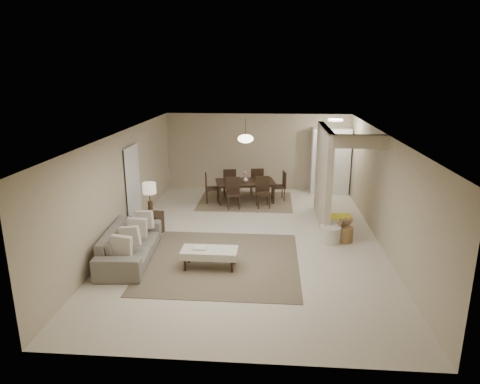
# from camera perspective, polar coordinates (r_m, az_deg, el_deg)

# --- Properties ---
(floor) EXTENTS (9.00, 9.00, 0.00)m
(floor) POSITION_cam_1_polar(r_m,az_deg,el_deg) (10.23, 1.31, -6.19)
(floor) COLOR beige
(floor) RESTS_ON ground
(ceiling) EXTENTS (9.00, 9.00, 0.00)m
(ceiling) POSITION_cam_1_polar(r_m,az_deg,el_deg) (9.58, 1.40, 7.80)
(ceiling) COLOR white
(ceiling) RESTS_ON back_wall
(back_wall) EXTENTS (6.00, 0.00, 6.00)m
(back_wall) POSITION_cam_1_polar(r_m,az_deg,el_deg) (14.22, 2.34, 5.38)
(back_wall) COLOR tan
(back_wall) RESTS_ON floor
(left_wall) EXTENTS (0.00, 9.00, 9.00)m
(left_wall) POSITION_cam_1_polar(r_m,az_deg,el_deg) (10.42, -15.35, 0.89)
(left_wall) COLOR tan
(left_wall) RESTS_ON floor
(right_wall) EXTENTS (0.00, 9.00, 9.00)m
(right_wall) POSITION_cam_1_polar(r_m,az_deg,el_deg) (10.13, 18.55, 0.19)
(right_wall) COLOR tan
(right_wall) RESTS_ON floor
(partition) EXTENTS (0.15, 2.50, 2.50)m
(partition) POSITION_cam_1_polar(r_m,az_deg,el_deg) (11.11, 11.03, 2.08)
(partition) COLOR tan
(partition) RESTS_ON floor
(doorway) EXTENTS (0.04, 0.90, 2.04)m
(doorway) POSITION_cam_1_polar(r_m,az_deg,el_deg) (11.02, -14.09, 0.54)
(doorway) COLOR black
(doorway) RESTS_ON floor
(pantry_cabinet) EXTENTS (1.20, 0.55, 2.10)m
(pantry_cabinet) POSITION_cam_1_polar(r_m,az_deg,el_deg) (14.03, 11.94, 4.07)
(pantry_cabinet) COLOR white
(pantry_cabinet) RESTS_ON floor
(flush_light) EXTENTS (0.44, 0.44, 0.05)m
(flush_light) POSITION_cam_1_polar(r_m,az_deg,el_deg) (12.87, 12.61, 9.35)
(flush_light) COLOR white
(flush_light) RESTS_ON ceiling
(living_rug) EXTENTS (3.20, 3.20, 0.01)m
(living_rug) POSITION_cam_1_polar(r_m,az_deg,el_deg) (9.06, -2.50, -9.23)
(living_rug) COLOR brown
(living_rug) RESTS_ON floor
(sofa) EXTENTS (2.39, 1.08, 0.68)m
(sofa) POSITION_cam_1_polar(r_m,az_deg,el_deg) (9.34, -14.45, -6.71)
(sofa) COLOR slate
(sofa) RESTS_ON floor
(ottoman_bench) EXTENTS (1.13, 0.52, 0.40)m
(ottoman_bench) POSITION_cam_1_polar(r_m,az_deg,el_deg) (8.68, -4.09, -8.13)
(ottoman_bench) COLOR beige
(ottoman_bench) RESTS_ON living_rug
(side_table) EXTENTS (0.54, 0.54, 0.53)m
(side_table) POSITION_cam_1_polar(r_m,az_deg,el_deg) (10.62, -11.73, -4.16)
(side_table) COLOR black
(side_table) RESTS_ON floor
(table_lamp) EXTENTS (0.32, 0.32, 0.76)m
(table_lamp) POSITION_cam_1_polar(r_m,az_deg,el_deg) (10.37, -11.98, 0.14)
(table_lamp) COLOR #4A331F
(table_lamp) RESTS_ON side_table
(round_pouf) EXTENTS (0.49, 0.49, 0.38)m
(round_pouf) POSITION_cam_1_polar(r_m,az_deg,el_deg) (10.15, 11.93, -5.58)
(round_pouf) COLOR beige
(round_pouf) RESTS_ON floor
(wicker_basket) EXTENTS (0.49, 0.49, 0.35)m
(wicker_basket) POSITION_cam_1_polar(r_m,az_deg,el_deg) (10.30, 13.72, -5.48)
(wicker_basket) COLOR brown
(wicker_basket) RESTS_ON floor
(dining_rug) EXTENTS (2.80, 2.10, 0.01)m
(dining_rug) POSITION_cam_1_polar(r_m,az_deg,el_deg) (13.04, 0.72, -1.23)
(dining_rug) COLOR #736447
(dining_rug) RESTS_ON floor
(dining_table) EXTENTS (1.91, 1.29, 0.62)m
(dining_table) POSITION_cam_1_polar(r_m,az_deg,el_deg) (12.95, 0.73, 0.06)
(dining_table) COLOR black
(dining_table) RESTS_ON dining_rug
(dining_chairs) EXTENTS (2.45, 1.95, 0.90)m
(dining_chairs) POSITION_cam_1_polar(r_m,az_deg,el_deg) (12.91, 0.73, 0.66)
(dining_chairs) COLOR black
(dining_chairs) RESTS_ON dining_rug
(vase) EXTENTS (0.19, 0.19, 0.15)m
(vase) POSITION_cam_1_polar(r_m,az_deg,el_deg) (12.85, 0.73, 1.71)
(vase) COLOR white
(vase) RESTS_ON dining_table
(yellow_mat) EXTENTS (0.88, 0.55, 0.01)m
(yellow_mat) POSITION_cam_1_polar(r_m,az_deg,el_deg) (11.98, 12.56, -3.20)
(yellow_mat) COLOR yellow
(yellow_mat) RESTS_ON floor
(pendant_light) EXTENTS (0.46, 0.46, 0.71)m
(pendant_light) POSITION_cam_1_polar(r_m,az_deg,el_deg) (12.60, 0.75, 7.12)
(pendant_light) COLOR #4A331F
(pendant_light) RESTS_ON ceiling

